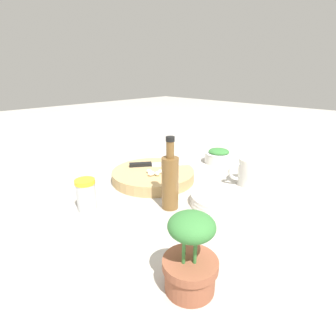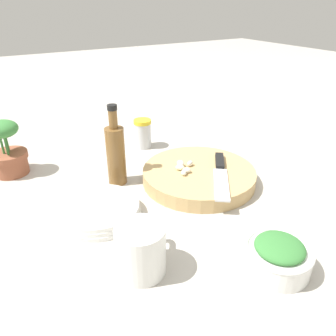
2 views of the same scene
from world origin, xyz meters
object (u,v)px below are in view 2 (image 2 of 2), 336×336
(cutting_board, at_px, (199,176))
(garlic_cloves, at_px, (183,167))
(chef_knife, at_px, (220,172))
(plate_stack, at_px, (99,210))
(potted_herb, at_px, (8,152))
(herb_bowl, at_px, (278,256))
(oil_bottle, at_px, (116,153))
(spice_jar, at_px, (143,133))
(coffee_mug, at_px, (141,249))

(cutting_board, bearing_deg, garlic_cloves, 58.64)
(cutting_board, xyz_separation_m, chef_knife, (-0.05, -0.03, 0.02))
(plate_stack, bearing_deg, potted_herb, 23.74)
(herb_bowl, relative_size, oil_bottle, 0.57)
(oil_bottle, xyz_separation_m, potted_herb, (0.20, 0.23, -0.02))
(cutting_board, xyz_separation_m, spice_jar, (0.28, 0.02, 0.03))
(cutting_board, height_order, oil_bottle, oil_bottle)
(garlic_cloves, distance_m, spice_jar, 0.26)
(oil_bottle, distance_m, potted_herb, 0.31)
(coffee_mug, xyz_separation_m, potted_herb, (0.51, 0.15, 0.02))
(garlic_cloves, distance_m, potted_herb, 0.48)
(herb_bowl, distance_m, spice_jar, 0.61)
(spice_jar, xyz_separation_m, plate_stack, (-0.29, 0.26, -0.03))
(potted_herb, bearing_deg, oil_bottle, -130.02)
(potted_herb, bearing_deg, garlic_cloves, -126.38)
(chef_knife, height_order, spice_jar, spice_jar)
(cutting_board, height_order, chef_knife, chef_knife)
(spice_jar, relative_size, plate_stack, 0.50)
(potted_herb, bearing_deg, plate_stack, -156.26)
(chef_knife, relative_size, oil_bottle, 0.96)
(spice_jar, bearing_deg, garlic_cloves, 177.37)
(herb_bowl, height_order, plate_stack, herb_bowl)
(coffee_mug, distance_m, plate_stack, 0.20)
(oil_bottle, height_order, potted_herb, oil_bottle)
(garlic_cloves, height_order, plate_stack, garlic_cloves)
(chef_knife, relative_size, garlic_cloves, 2.86)
(garlic_cloves, bearing_deg, chef_knife, -135.23)
(cutting_board, relative_size, coffee_mug, 2.76)
(herb_bowl, height_order, potted_herb, potted_herb)
(garlic_cloves, bearing_deg, herb_bowl, 175.58)
(herb_bowl, xyz_separation_m, plate_stack, (0.32, 0.22, -0.02))
(cutting_board, xyz_separation_m, coffee_mug, (-0.21, 0.27, 0.03))
(plate_stack, bearing_deg, coffee_mug, -177.44)
(chef_knife, bearing_deg, coffee_mug, 64.13)
(coffee_mug, bearing_deg, herb_bowl, -120.41)
(herb_bowl, distance_m, potted_herb, 0.73)
(spice_jar, height_order, oil_bottle, oil_bottle)
(cutting_board, bearing_deg, plate_stack, 92.56)
(coffee_mug, bearing_deg, chef_knife, -62.43)
(cutting_board, height_order, spice_jar, spice_jar)
(cutting_board, relative_size, spice_jar, 3.18)
(garlic_cloves, relative_size, spice_jar, 0.76)
(chef_knife, height_order, coffee_mug, coffee_mug)
(herb_bowl, height_order, oil_bottle, oil_bottle)
(chef_knife, height_order, oil_bottle, oil_bottle)
(spice_jar, distance_m, oil_bottle, 0.24)
(oil_bottle, bearing_deg, chef_knife, -125.40)
(coffee_mug, bearing_deg, plate_stack, 2.56)
(coffee_mug, height_order, plate_stack, coffee_mug)
(herb_bowl, relative_size, plate_stack, 0.65)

